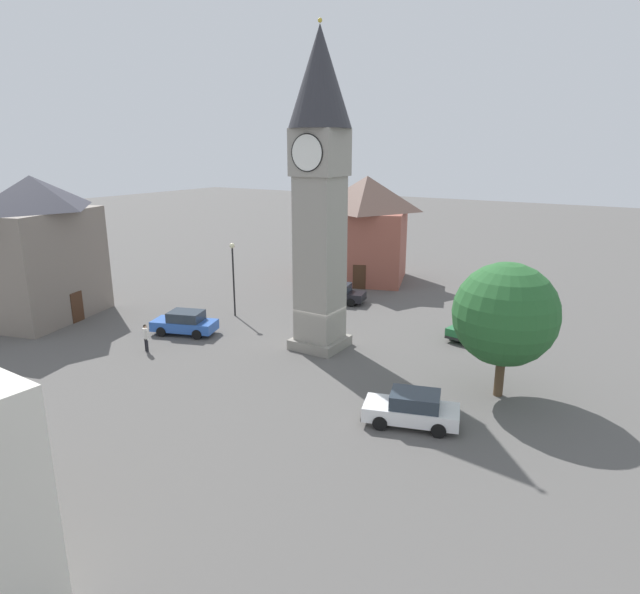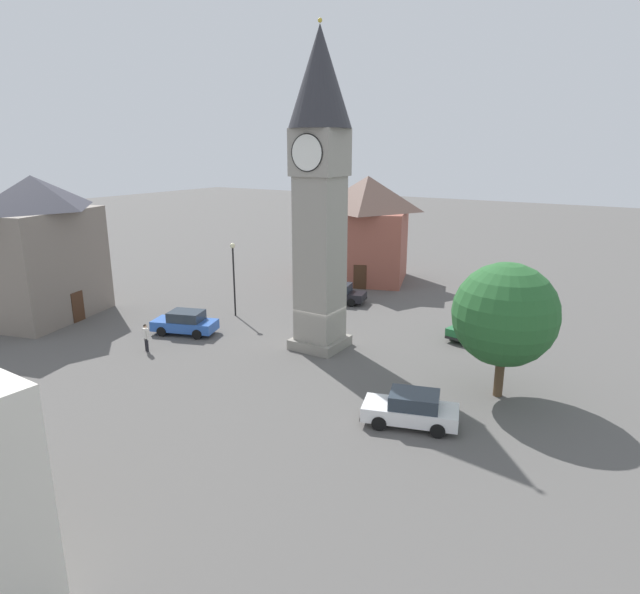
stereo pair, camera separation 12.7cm
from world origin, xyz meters
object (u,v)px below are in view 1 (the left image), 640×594
building_terrace_right (39,248)px  lamp_post (233,268)px  pedestrian (146,335)px  clock_tower (320,168)px  car_red_corner (338,293)px  car_white_side (412,409)px  building_shop_left (366,228)px  car_silver_kerb (473,325)px  tree (505,314)px  car_blue_kerb (185,323)px

building_terrace_right → lamp_post: size_ratio=1.87×
pedestrian → building_terrace_right: bearing=176.0°
clock_tower → pedestrian: clock_tower is taller
clock_tower → building_terrace_right: bearing=-164.7°
car_red_corner → pedestrian: (-4.35, -15.16, 0.25)m
pedestrian → car_white_side: bearing=0.2°
pedestrian → lamp_post: (-0.21, 8.24, 2.51)m
car_red_corner → car_white_side: 19.60m
building_shop_left → lamp_post: (-2.90, -14.78, -1.24)m
car_white_side → building_shop_left: bearing=121.6°
car_silver_kerb → building_shop_left: size_ratio=0.47×
car_silver_kerb → car_red_corner: (-11.34, 2.33, 0.00)m
tree → car_silver_kerb: bearing=114.8°
clock_tower → tree: 12.76m
car_red_corner → lamp_post: lamp_post is taller
car_white_side → pedestrian: 16.83m
tree → building_shop_left: bearing=132.7°
tree → lamp_post: size_ratio=1.25×
car_red_corner → building_terrace_right: (-15.44, -14.38, 4.30)m
building_shop_left → building_terrace_right: (-13.78, -22.25, 0.29)m
tree → building_terrace_right: 30.69m
car_silver_kerb → tree: (3.59, -7.77, 3.38)m
pedestrian → tree: (19.28, 5.06, 3.13)m
building_shop_left → car_white_side: bearing=-58.4°
car_silver_kerb → car_blue_kerb: bearing=-149.8°
tree → building_shop_left: size_ratio=0.71×
pedestrian → building_shop_left: (2.68, 23.02, 3.76)m
car_silver_kerb → car_red_corner: bearing=168.4°
car_blue_kerb → pedestrian: (0.36, -3.50, 0.25)m
clock_tower → car_silver_kerb: 14.01m
car_white_side → pedestrian: (-16.83, -0.06, 0.25)m
clock_tower → lamp_post: clock_tower is taller
clock_tower → building_shop_left: size_ratio=1.95×
car_blue_kerb → car_white_side: (17.20, -3.44, 0.00)m
car_blue_kerb → building_terrace_right: (-10.73, -2.72, 4.30)m
lamp_post → car_white_side: bearing=-25.6°
car_blue_kerb → pedestrian: size_ratio=2.63×
car_red_corner → building_shop_left: bearing=101.9°
clock_tower → building_shop_left: clock_tower is taller
pedestrian → building_shop_left: 23.48m
pedestrian → tree: 20.18m
car_silver_kerb → building_terrace_right: (-26.78, -12.05, 4.30)m
car_blue_kerb → lamp_post: lamp_post is taller
pedestrian → lamp_post: lamp_post is taller
car_silver_kerb → building_terrace_right: 29.68m
car_white_side → building_terrace_right: building_terrace_right is taller
clock_tower → car_blue_kerb: size_ratio=4.09×
tree → building_terrace_right: (-30.38, -4.28, 0.92)m
clock_tower → tree: bearing=-5.5°
clock_tower → tree: clock_tower is taller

